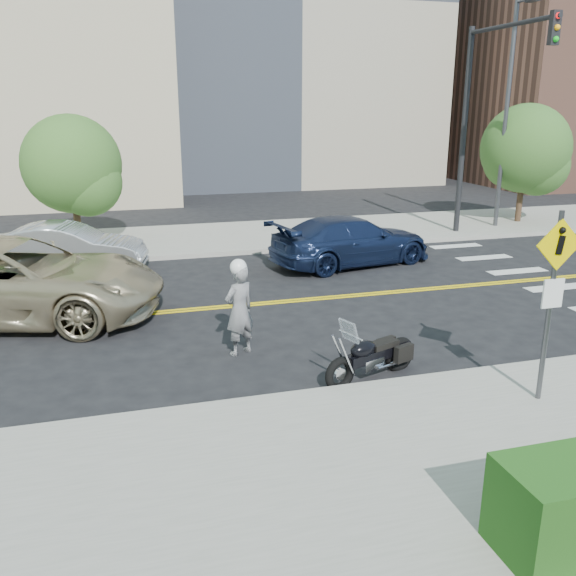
{
  "coord_description": "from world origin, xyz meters",
  "views": [
    {
      "loc": [
        -2.01,
        -13.65,
        4.62
      ],
      "look_at": [
        1.08,
        -2.74,
        1.2
      ],
      "focal_mm": 38.0,
      "sensor_mm": 36.0,
      "label": 1
    }
  ],
  "objects_px": {
    "motorcyclist": "(239,307)",
    "parked_car_blue": "(351,241)",
    "suv": "(13,280)",
    "parked_car_silver": "(67,249)",
    "pedestrian_sign": "(553,289)",
    "motorcycle": "(372,346)"
  },
  "relations": [
    {
      "from": "motorcyclist",
      "to": "parked_car_blue",
      "type": "distance_m",
      "value": 7.44
    },
    {
      "from": "pedestrian_sign",
      "to": "suv",
      "type": "relative_size",
      "value": 0.46
    },
    {
      "from": "motorcycle",
      "to": "parked_car_silver",
      "type": "xyz_separation_m",
      "value": [
        -5.54,
        8.8,
        0.12
      ]
    },
    {
      "from": "motorcyclist",
      "to": "parked_car_silver",
      "type": "distance_m",
      "value": 7.92
    },
    {
      "from": "motorcycle",
      "to": "motorcyclist",
      "type": "bearing_deg",
      "value": 119.24
    },
    {
      "from": "pedestrian_sign",
      "to": "suv",
      "type": "xyz_separation_m",
      "value": [
        -8.54,
        6.74,
        -1.06
      ]
    },
    {
      "from": "pedestrian_sign",
      "to": "parked_car_blue",
      "type": "distance_m",
      "value": 9.39
    },
    {
      "from": "pedestrian_sign",
      "to": "parked_car_blue",
      "type": "bearing_deg",
      "value": 87.18
    },
    {
      "from": "parked_car_blue",
      "to": "suv",
      "type": "bearing_deg",
      "value": 93.69
    },
    {
      "from": "suv",
      "to": "parked_car_silver",
      "type": "relative_size",
      "value": 1.5
    },
    {
      "from": "parked_car_silver",
      "to": "parked_car_blue",
      "type": "relative_size",
      "value": 0.87
    },
    {
      "from": "parked_car_silver",
      "to": "motorcyclist",
      "type": "bearing_deg",
      "value": -142.02
    },
    {
      "from": "motorcycle",
      "to": "parked_car_silver",
      "type": "bearing_deg",
      "value": 102.15
    },
    {
      "from": "motorcycle",
      "to": "parked_car_blue",
      "type": "height_order",
      "value": "parked_car_blue"
    },
    {
      "from": "motorcycle",
      "to": "parked_car_blue",
      "type": "bearing_deg",
      "value": 51.13
    },
    {
      "from": "pedestrian_sign",
      "to": "motorcycle",
      "type": "distance_m",
      "value": 3.05
    },
    {
      "from": "suv",
      "to": "motorcycle",
      "type": "bearing_deg",
      "value": -112.47
    },
    {
      "from": "pedestrian_sign",
      "to": "parked_car_silver",
      "type": "height_order",
      "value": "pedestrian_sign"
    },
    {
      "from": "suv",
      "to": "parked_car_blue",
      "type": "xyz_separation_m",
      "value": [
        8.99,
        2.55,
        -0.18
      ]
    },
    {
      "from": "motorcycle",
      "to": "parked_car_blue",
      "type": "distance_m",
      "value": 8.01
    },
    {
      "from": "parked_car_blue",
      "to": "pedestrian_sign",
      "type": "bearing_deg",
      "value": 165.03
    },
    {
      "from": "pedestrian_sign",
      "to": "parked_car_silver",
      "type": "xyz_separation_m",
      "value": [
        -7.67,
        10.51,
        -1.25
      ]
    }
  ]
}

